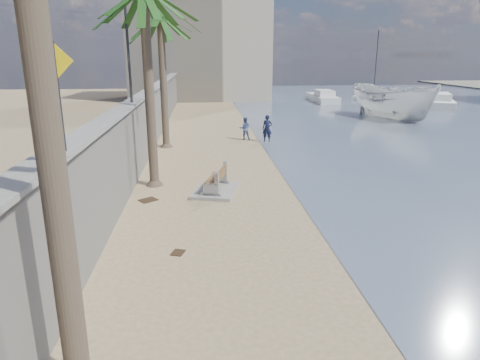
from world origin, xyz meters
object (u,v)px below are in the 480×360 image
bench_far (216,182)px  yacht_near (436,102)px  palm_back (160,18)px  sailboat_west (373,96)px  person_a (267,127)px  boat_cruiser (393,100)px  person_b (245,127)px  yacht_far (322,98)px

bench_far → yacht_near: bearing=49.1°
palm_back → sailboat_west: 40.21m
person_a → boat_cruiser: size_ratio=0.49×
yacht_near → sailboat_west: size_ratio=1.26×
palm_back → person_b: 8.99m
bench_far → palm_back: size_ratio=0.32×
palm_back → bench_far: bearing=-73.6°
yacht_near → person_a: bearing=155.8°
person_a → sailboat_west: bearing=75.5°
bench_far → person_a: (3.88, 10.88, 0.60)m
bench_far → boat_cruiser: (17.12, 20.82, 1.31)m
boat_cruiser → sailboat_west: 19.79m
boat_cruiser → yacht_far: boat_cruiser is taller
boat_cruiser → yacht_near: size_ratio=0.38×
yacht_near → yacht_far: size_ratio=1.30×
palm_back → sailboat_west: bearing=49.4°
boat_cruiser → yacht_far: size_ratio=0.50×
boat_cruiser → yacht_near: boat_cruiser is taller
person_a → sailboat_west: 34.51m
person_b → yacht_far: bearing=-117.6°
bench_far → person_a: bearing=70.4°
person_a → yacht_far: (11.07, 26.02, -0.71)m
yacht_far → sailboat_west: 8.37m
bench_far → palm_back: bearing=106.4°
person_b → boat_cruiser: (14.69, 9.02, 0.90)m
yacht_near → sailboat_west: sailboat_west is taller
person_b → person_a: bearing=146.5°
person_a → person_b: bearing=166.4°
person_a → yacht_far: person_a is taller
yacht_far → sailboat_west: (7.89, 2.80, -0.05)m
bench_far → sailboat_west: 45.81m
palm_back → yacht_near: (30.24, 21.88, -7.48)m
boat_cruiser → sailboat_west: sailboat_west is taller
palm_back → sailboat_west: size_ratio=0.99×
palm_back → boat_cruiser: bearing=29.1°
sailboat_west → yacht_far: bearing=-160.5°
palm_back → person_b: bearing=21.6°
sailboat_west → palm_back: bearing=-130.6°
palm_back → yacht_far: palm_back is taller
yacht_near → yacht_far: 13.52m
palm_back → person_b: (5.30, 2.09, -6.95)m
person_b → sailboat_west: sailboat_west is taller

